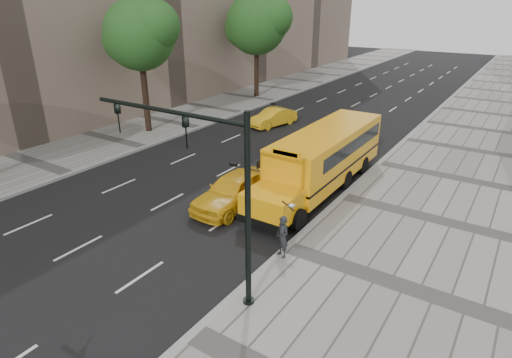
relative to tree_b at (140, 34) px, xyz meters
The scene contains 12 objects.
ground 12.83m from the tree_b, 15.50° to the right, with size 140.00×140.00×0.00m, color black.
sidewalk_museum 23.61m from the tree_b, ahead, with size 12.00×140.00×0.15m, color gray.
sidewalk_far 7.46m from the tree_b, 101.58° to the right, with size 6.00×140.00×0.15m, color gray.
curb_museum 18.02m from the tree_b, ahead, with size 0.30×140.00×0.15m, color gray.
curb_far 7.82m from the tree_b, 50.16° to the right, with size 0.30×140.00×0.15m, color gray.
tree_b is the anchor object (origin of this frame).
tree_c 14.57m from the tree_b, 89.93° to the left, with size 6.43×5.71×9.83m.
school_bus 15.90m from the tree_b, ahead, with size 2.96×11.56×3.19m.
taxi_near 15.27m from the tree_b, 27.56° to the right, with size 1.95×4.86×1.65m, color yellow.
taxi_far 11.26m from the tree_b, 44.25° to the left, with size 1.43×4.09×1.35m, color yellow.
pedestrian 19.83m from the tree_b, 28.92° to the right, with size 0.60×0.40×1.65m, color black.
traffic_signal 19.92m from the tree_b, 37.69° to the right, with size 6.18×0.36×6.40m.
Camera 1 is at (12.88, -18.33, 9.13)m, focal length 30.00 mm.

